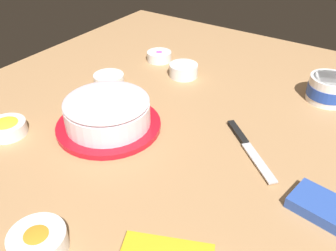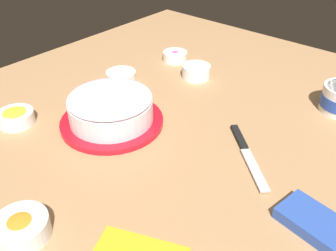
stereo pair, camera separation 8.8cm
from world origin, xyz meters
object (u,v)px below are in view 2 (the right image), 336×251
sprinkle_bowl_rainbow (175,56)px  candy_box_upper (321,227)px  frosted_cake (111,110)px  sprinkle_bowl_pink (196,71)px  sprinkle_bowl_yellow (16,117)px  sprinkle_bowl_orange (21,227)px  sprinkle_bowl_blue (121,76)px  spreading_knife (245,150)px

sprinkle_bowl_rainbow → candy_box_upper: sprinkle_bowl_rainbow is taller
frosted_cake → sprinkle_bowl_pink: frosted_cake is taller
sprinkle_bowl_yellow → sprinkle_bowl_orange: (-0.34, 0.19, 0.00)m
sprinkle_bowl_yellow → sprinkle_bowl_orange: 0.39m
frosted_cake → sprinkle_bowl_blue: size_ratio=2.84×
sprinkle_bowl_rainbow → sprinkle_bowl_pink: (-0.13, 0.06, 0.00)m
sprinkle_bowl_rainbow → spreading_knife: bearing=147.5°
frosted_cake → sprinkle_bowl_pink: bearing=-90.8°
spreading_knife → sprinkle_bowl_blue: bearing=-7.1°
sprinkle_bowl_blue → candy_box_upper: 0.73m
sprinkle_bowl_orange → sprinkle_bowl_pink: bearing=-78.5°
candy_box_upper → sprinkle_bowl_yellow: bearing=22.4°
frosted_cake → sprinkle_bowl_rainbow: 0.44m
frosted_cake → spreading_knife: (-0.33, -0.12, -0.04)m
sprinkle_bowl_orange → candy_box_upper: 0.54m
sprinkle_bowl_rainbow → sprinkle_bowl_blue: bearing=82.2°
sprinkle_bowl_pink → sprinkle_bowl_yellow: bearing=69.1°
sprinkle_bowl_yellow → sprinkle_bowl_rainbow: bearing=-96.3°
sprinkle_bowl_orange → candy_box_upper: (-0.40, -0.36, -0.01)m
sprinkle_bowl_blue → candy_box_upper: size_ratio=0.61×
sprinkle_bowl_rainbow → sprinkle_bowl_yellow: sprinkle_bowl_yellow is taller
sprinkle_bowl_orange → frosted_cake: bearing=-67.0°
frosted_cake → sprinkle_bowl_rainbow: frosted_cake is taller
sprinkle_bowl_rainbow → sprinkle_bowl_orange: bearing=110.0°
frosted_cake → spreading_knife: 0.35m
sprinkle_bowl_orange → sprinkle_bowl_yellow: bearing=-28.7°
spreading_knife → sprinkle_bowl_rainbow: sprinkle_bowl_rainbow is taller
frosted_cake → sprinkle_bowl_orange: 0.38m
spreading_knife → sprinkle_bowl_pink: (0.32, -0.23, 0.02)m
sprinkle_bowl_blue → sprinkle_bowl_orange: bearing=120.1°
spreading_knife → sprinkle_bowl_yellow: 0.59m
sprinkle_bowl_pink → sprinkle_bowl_orange: bearing=101.5°
frosted_cake → sprinkle_bowl_yellow: frosted_cake is taller
sprinkle_bowl_pink → frosted_cake: bearing=89.2°
sprinkle_bowl_rainbow → sprinkle_bowl_pink: size_ratio=0.93×
sprinkle_bowl_rainbow → sprinkle_bowl_pink: 0.15m
spreading_knife → sprinkle_bowl_pink: 0.40m
frosted_cake → spreading_knife: size_ratio=1.43×
sprinkle_bowl_blue → sprinkle_bowl_yellow: 0.35m
sprinkle_bowl_orange → sprinkle_bowl_rainbow: bearing=-70.0°
sprinkle_bowl_pink → candy_box_upper: bearing=147.5°
sprinkle_bowl_rainbow → sprinkle_bowl_orange: 0.81m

